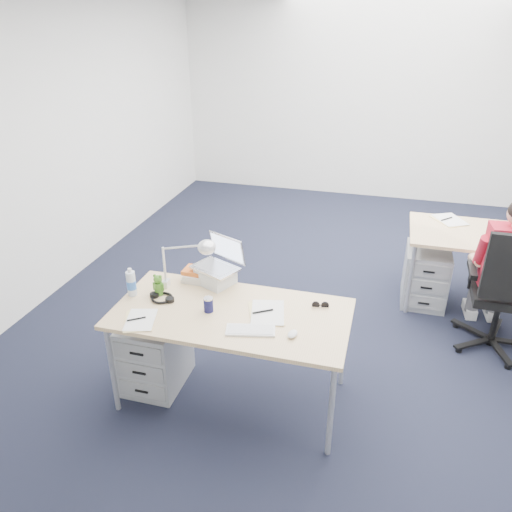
# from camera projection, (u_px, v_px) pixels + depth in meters

# --- Properties ---
(floor) EXTENTS (7.00, 7.00, 0.00)m
(floor) POSITION_uv_depth(u_px,v_px,m) (357.00, 316.00, 4.65)
(floor) COLOR black
(floor) RESTS_ON ground
(room) EXTENTS (6.02, 7.02, 2.80)m
(room) POSITION_uv_depth(u_px,v_px,m) (376.00, 131.00, 3.89)
(room) COLOR silver
(room) RESTS_ON ground
(desk_near) EXTENTS (1.60, 0.80, 0.73)m
(desk_near) POSITION_uv_depth(u_px,v_px,m) (231.00, 318.00, 3.39)
(desk_near) COLOR tan
(desk_near) RESTS_ON ground
(desk_far) EXTENTS (1.60, 0.80, 0.73)m
(desk_far) POSITION_uv_depth(u_px,v_px,m) (501.00, 240.00, 4.54)
(desk_far) COLOR tan
(desk_far) RESTS_ON ground
(office_chair) EXTENTS (0.71, 0.71, 1.11)m
(office_chair) POSITION_uv_depth(u_px,v_px,m) (498.00, 315.00, 4.10)
(office_chair) COLOR black
(office_chair) RESTS_ON ground
(seated_person) EXTENTS (0.41, 0.71, 1.29)m
(seated_person) POSITION_uv_depth(u_px,v_px,m) (502.00, 268.00, 4.11)
(seated_person) COLOR #A81829
(seated_person) RESTS_ON ground
(drawer_pedestal_near) EXTENTS (0.40, 0.50, 0.55)m
(drawer_pedestal_near) POSITION_uv_depth(u_px,v_px,m) (156.00, 352.00, 3.72)
(drawer_pedestal_near) COLOR #A9ADAE
(drawer_pedestal_near) RESTS_ON ground
(drawer_pedestal_far) EXTENTS (0.40, 0.50, 0.55)m
(drawer_pedestal_far) POSITION_uv_depth(u_px,v_px,m) (425.00, 276.00, 4.79)
(drawer_pedestal_far) COLOR #A9ADAE
(drawer_pedestal_far) RESTS_ON ground
(silver_laptop) EXTENTS (0.40, 0.37, 0.34)m
(silver_laptop) POSITION_uv_depth(u_px,v_px,m) (215.00, 262.00, 3.65)
(silver_laptop) COLOR silver
(silver_laptop) RESTS_ON desk_near
(wireless_keyboard) EXTENTS (0.33, 0.20, 0.02)m
(wireless_keyboard) POSITION_uv_depth(u_px,v_px,m) (251.00, 330.00, 3.16)
(wireless_keyboard) COLOR white
(wireless_keyboard) RESTS_ON desk_near
(computer_mouse) EXTENTS (0.07, 0.10, 0.03)m
(computer_mouse) POSITION_uv_depth(u_px,v_px,m) (293.00, 334.00, 3.11)
(computer_mouse) COLOR white
(computer_mouse) RESTS_ON desk_near
(headphones) EXTENTS (0.23, 0.20, 0.03)m
(headphones) POSITION_uv_depth(u_px,v_px,m) (162.00, 297.00, 3.51)
(headphones) COLOR black
(headphones) RESTS_ON desk_near
(can_koozie) EXTENTS (0.08, 0.08, 0.11)m
(can_koozie) POSITION_uv_depth(u_px,v_px,m) (208.00, 305.00, 3.36)
(can_koozie) COLOR #161747
(can_koozie) RESTS_ON desk_near
(water_bottle) EXTENTS (0.07, 0.07, 0.21)m
(water_bottle) POSITION_uv_depth(u_px,v_px,m) (131.00, 282.00, 3.53)
(water_bottle) COLOR silver
(water_bottle) RESTS_ON desk_near
(bear_figurine) EXTENTS (0.09, 0.07, 0.16)m
(bear_figurine) POSITION_uv_depth(u_px,v_px,m) (158.00, 285.00, 3.54)
(bear_figurine) COLOR #2B6A1C
(bear_figurine) RESTS_ON desk_near
(book_stack) EXTENTS (0.24, 0.20, 0.09)m
(book_stack) POSITION_uv_depth(u_px,v_px,m) (197.00, 275.00, 3.74)
(book_stack) COLOR silver
(book_stack) RESTS_ON desk_near
(cordless_phone) EXTENTS (0.05, 0.03, 0.17)m
(cordless_phone) POSITION_uv_depth(u_px,v_px,m) (132.00, 284.00, 3.55)
(cordless_phone) COLOR black
(cordless_phone) RESTS_ON desk_near
(papers_left) EXTENTS (0.26, 0.31, 0.01)m
(papers_left) POSITION_uv_depth(u_px,v_px,m) (139.00, 320.00, 3.27)
(papers_left) COLOR #EDD489
(papers_left) RESTS_ON desk_near
(papers_right) EXTENTS (0.29, 0.36, 0.01)m
(papers_right) POSITION_uv_depth(u_px,v_px,m) (266.00, 313.00, 3.35)
(papers_right) COLOR #EDD489
(papers_right) RESTS_ON desk_near
(sunglasses) EXTENTS (0.13, 0.08, 0.03)m
(sunglasses) POSITION_uv_depth(u_px,v_px,m) (320.00, 305.00, 3.42)
(sunglasses) COLOR black
(sunglasses) RESTS_ON desk_near
(desk_lamp) EXTENTS (0.40, 0.24, 0.43)m
(desk_lamp) POSITION_uv_depth(u_px,v_px,m) (181.00, 262.00, 3.56)
(desk_lamp) COLOR silver
(desk_lamp) RESTS_ON desk_near
(dark_laptop) EXTENTS (0.33, 0.33, 0.21)m
(dark_laptop) POSITION_uv_depth(u_px,v_px,m) (507.00, 237.00, 4.23)
(dark_laptop) COLOR black
(dark_laptop) RESTS_ON desk_far
(far_papers) EXTENTS (0.36, 0.39, 0.01)m
(far_papers) POSITION_uv_depth(u_px,v_px,m) (449.00, 220.00, 4.84)
(far_papers) COLOR white
(far_papers) RESTS_ON desk_far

